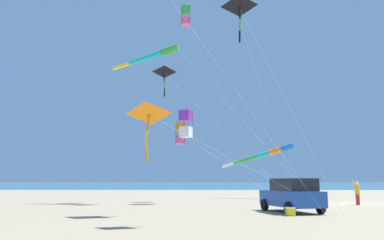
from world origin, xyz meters
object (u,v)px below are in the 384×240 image
Objects in this scene: kite_windsock_rainbow_low_near at (267,154)px; kite_delta_black_fish_shape at (149,115)px; person_adult_flyer at (357,191)px; kite_box_magenta_far_left at (186,124)px; kite_box_long_streamer_left at (180,133)px; parked_car at (292,195)px; cooler_box at (290,211)px; kite_delta_purple_drifting at (165,73)px; person_child_green_jacket at (296,191)px; kite_box_striped_overhead at (185,16)px; kite_delta_teal_far_right at (239,8)px; kite_windsock_blue_topmost at (155,55)px.

kite_delta_black_fish_shape is at bearing -25.76° from kite_windsock_rainbow_low_near.
kite_box_magenta_far_left is (-1.58, -12.55, 5.24)m from person_adult_flyer.
parked_car is at bearing 31.04° from kite_box_long_streamer_left.
kite_delta_black_fish_shape is at bearing -8.27° from kite_box_magenta_far_left.
person_adult_flyer is 0.21× the size of kite_box_magenta_far_left.
parked_car is at bearing -5.27° from kite_windsock_rainbow_low_near.
cooler_box is 0.07× the size of kite_box_magenta_far_left.
kite_delta_purple_drifting is 4.73m from kite_box_magenta_far_left.
person_child_green_jacket is 11.31m from kite_box_long_streamer_left.
person_adult_flyer is at bearing 122.15° from kite_delta_black_fish_shape.
kite_windsock_rainbow_low_near is at bearing 173.63° from cooler_box.
person_adult_flyer is 12.08m from kite_windsock_rainbow_low_near.
person_adult_flyer is at bearing 23.97° from kite_windsock_rainbow_low_near.
kite_box_striped_overhead is (-14.48, -5.88, 16.77)m from cooler_box.
kite_windsock_rainbow_low_near is 0.83× the size of kite_box_striped_overhead.
parked_car is 0.41× the size of kite_delta_purple_drifting.
kite_windsock_blue_topmost is at bearing -159.01° from kite_delta_teal_far_right.
kite_windsock_blue_topmost is (1.40, -2.12, 6.59)m from kite_box_long_streamer_left.
kite_windsock_rainbow_low_near is at bearing 167.94° from kite_delta_teal_far_right.
kite_delta_purple_drifting is (-10.91, -0.28, 5.38)m from kite_delta_black_fish_shape.
kite_box_magenta_far_left is at bearing -97.19° from person_adult_flyer.
kite_windsock_blue_topmost is at bearing -117.71° from kite_box_magenta_far_left.
kite_delta_purple_drifting is 0.77× the size of kite_windsock_rainbow_low_near.
cooler_box is 0.03× the size of kite_box_striped_overhead.
kite_windsock_rainbow_low_near is at bearing 174.73° from parked_car.
kite_delta_black_fish_shape is (8.84, -14.07, 4.22)m from person_adult_flyer.
kite_windsock_rainbow_low_near is (-19.41, 9.37, -0.73)m from kite_delta_black_fish_shape.
kite_windsock_blue_topmost is at bearing -138.02° from parked_car.
kite_windsock_blue_topmost reaches higher than person_child_green_jacket.
person_child_green_jacket is at bearing 108.17° from kite_delta_purple_drifting.
cooler_box is at bearing -37.22° from person_adult_flyer.
kite_delta_black_fish_shape is 0.74× the size of kite_box_long_streamer_left.
kite_box_striped_overhead is at bearing 133.54° from kite_windsock_blue_topmost.
parked_car is at bearing -14.30° from person_child_green_jacket.
kite_box_magenta_far_left is at bearing -143.84° from parked_car.
kite_delta_purple_drifting reaches higher than kite_windsock_rainbow_low_near.
kite_delta_teal_far_right is at bearing -41.94° from cooler_box.
kite_box_long_streamer_left is at bearing 123.47° from kite_windsock_blue_topmost.
cooler_box is 20.21m from kite_windsock_rainbow_low_near.
person_child_green_jacket is (-5.77, -3.07, -0.11)m from person_adult_flyer.
kite_box_striped_overhead is at bearing -169.44° from kite_delta_teal_far_right.
kite_box_magenta_far_left reaches higher than kite_delta_black_fish_shape.
kite_box_magenta_far_left is at bearing 62.29° from kite_windsock_blue_topmost.
kite_windsock_blue_topmost is (-12.09, -8.39, 12.18)m from cooler_box.
kite_delta_teal_far_right is at bearing 10.56° from kite_box_striped_overhead.
kite_box_striped_overhead is at bearing 158.32° from kite_box_long_streamer_left.
kite_delta_teal_far_right is 19.16m from kite_box_striped_overhead.
parked_car is 10.57m from kite_delta_teal_far_right.
kite_delta_purple_drifting is (-11.14, -7.45, 10.34)m from cooler_box.
parked_car is 0.26× the size of kite_box_striped_overhead.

